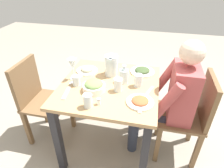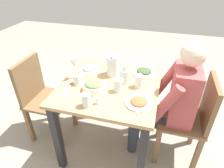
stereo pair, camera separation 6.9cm
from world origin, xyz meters
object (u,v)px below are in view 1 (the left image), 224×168
object	(u,v)px
oil_carafe	(124,77)
water_pitcher	(111,65)
water_glass_far_left	(76,81)
wine_glass	(72,65)
dining_table	(109,98)
plate_rice_curry	(140,101)
water_glass_center	(138,80)
water_glass_far_right	(88,101)
plate_dolmas	(142,71)
diner_near	(170,98)
plate_beans	(87,70)
salt_shaker	(99,101)
chair_near	(191,114)
salad_bowl	(94,86)
water_glass_near_right	(118,85)
chair_far	(39,98)

from	to	relation	value
oil_carafe	water_pitcher	bearing A→B (deg)	51.71
water_glass_far_left	wine_glass	size ratio (longest dim) A/B	0.46
dining_table	plate_rice_curry	size ratio (longest dim) A/B	4.05
plate_rice_curry	water_glass_center	bearing A→B (deg)	10.44
water_glass_center	water_glass_far_right	size ratio (longest dim) A/B	1.02
plate_rice_curry	plate_dolmas	bearing A→B (deg)	3.21
diner_near	plate_beans	size ratio (longest dim) A/B	5.91
oil_carafe	salt_shaker	world-z (taller)	oil_carafe
water_pitcher	oil_carafe	distance (m)	0.17
salt_shaker	water_glass_far_left	bearing A→B (deg)	50.71
plate_beans	oil_carafe	bearing A→B (deg)	-106.98
water_glass_far_left	chair_near	bearing A→B (deg)	-81.66
water_glass_far_left	plate_beans	bearing A→B (deg)	-1.78
dining_table	chair_near	xyz separation A→B (m)	(0.08, -0.73, -0.12)
oil_carafe	dining_table	bearing A→B (deg)	120.23
water_pitcher	plate_rice_curry	size ratio (longest dim) A/B	0.92
dining_table	oil_carafe	distance (m)	0.24
salad_bowl	diner_near	bearing A→B (deg)	-73.10
water_glass_far_left	wine_glass	xyz separation A→B (m)	(0.09, 0.06, 0.10)
water_glass_near_right	water_glass_center	world-z (taller)	same
chair_near	diner_near	distance (m)	0.25
diner_near	salad_bowl	bearing A→B (deg)	106.90
chair_near	plate_beans	world-z (taller)	chair_near
water_glass_center	oil_carafe	size ratio (longest dim) A/B	0.67
diner_near	salad_bowl	xyz separation A→B (m)	(-0.19, 0.63, 0.15)
water_pitcher	plate_rice_curry	distance (m)	0.48
plate_rice_curry	water_glass_far_left	size ratio (longest dim) A/B	2.30
plate_dolmas	water_glass_far_left	world-z (taller)	water_glass_far_left
wine_glass	plate_rice_curry	bearing A→B (deg)	-109.73
plate_dolmas	salt_shaker	bearing A→B (deg)	154.29
salt_shaker	oil_carafe	bearing A→B (deg)	-20.11
chair_near	oil_carafe	distance (m)	0.69
chair_far	water_glass_far_right	world-z (taller)	chair_far
salad_bowl	water_glass_far_right	xyz separation A→B (m)	(-0.21, -0.02, 0.01)
dining_table	plate_rice_curry	xyz separation A→B (m)	(-0.19, -0.28, 0.16)
chair_near	plate_rice_curry	size ratio (longest dim) A/B	4.28
chair_far	diner_near	distance (m)	1.26
salt_shaker	plate_dolmas	bearing A→B (deg)	-25.71
salad_bowl	wine_glass	xyz separation A→B (m)	(0.14, 0.23, 0.10)
dining_table	water_glass_near_right	xyz separation A→B (m)	(-0.07, -0.09, 0.20)
wine_glass	water_glass_center	bearing A→B (deg)	-89.38
water_pitcher	water_glass_center	xyz separation A→B (m)	(-0.14, -0.26, -0.04)
water_pitcher	plate_beans	world-z (taller)	water_pitcher
water_glass_far_left	salt_shaker	world-z (taller)	water_glass_far_left
water_pitcher	wine_glass	xyz separation A→B (m)	(-0.15, 0.31, 0.05)
plate_dolmas	water_pitcher	bearing A→B (deg)	111.28
chair_far	diner_near	world-z (taller)	diner_near
plate_rice_curry	water_glass_far_left	world-z (taller)	water_glass_far_left
wine_glass	water_glass_near_right	bearing A→B (deg)	-102.89
water_glass_center	salt_shaker	xyz separation A→B (m)	(-0.31, 0.25, -0.03)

